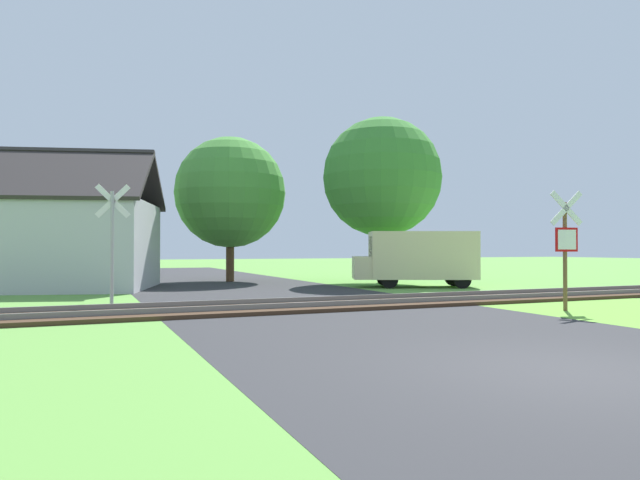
{
  "coord_description": "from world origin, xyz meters",
  "views": [
    {
      "loc": [
        -5.81,
        -5.27,
        1.55
      ],
      "look_at": [
        0.5,
        9.65,
        1.8
      ],
      "focal_mm": 32.0,
      "sensor_mm": 36.0,
      "label": 1
    }
  ],
  "objects_px": {
    "house": "(36,241)",
    "tree_right": "(382,177)",
    "mail_truck": "(418,257)",
    "tree_center": "(230,193)",
    "crossing_sign_far": "(112,237)",
    "stop_sign_near": "(566,243)"
  },
  "relations": [
    {
      "from": "stop_sign_near",
      "to": "tree_center",
      "type": "relative_size",
      "value": 0.44
    },
    {
      "from": "house",
      "to": "tree_center",
      "type": "distance_m",
      "value": 8.75
    },
    {
      "from": "house",
      "to": "mail_truck",
      "type": "relative_size",
      "value": 1.94
    },
    {
      "from": "stop_sign_near",
      "to": "mail_truck",
      "type": "distance_m",
      "value": 9.14
    },
    {
      "from": "house",
      "to": "tree_right",
      "type": "bearing_deg",
      "value": 9.41
    },
    {
      "from": "tree_right",
      "to": "crossing_sign_far",
      "type": "bearing_deg",
      "value": -148.53
    },
    {
      "from": "crossing_sign_far",
      "to": "mail_truck",
      "type": "height_order",
      "value": "crossing_sign_far"
    },
    {
      "from": "stop_sign_near",
      "to": "crossing_sign_far",
      "type": "xyz_separation_m",
      "value": [
        -10.4,
        4.8,
        0.16
      ]
    },
    {
      "from": "mail_truck",
      "to": "house",
      "type": "bearing_deg",
      "value": 94.69
    },
    {
      "from": "mail_truck",
      "to": "tree_center",
      "type": "bearing_deg",
      "value": 64.23
    },
    {
      "from": "house",
      "to": "tree_center",
      "type": "relative_size",
      "value": 1.48
    },
    {
      "from": "house",
      "to": "mail_truck",
      "type": "distance_m",
      "value": 14.93
    },
    {
      "from": "crossing_sign_far",
      "to": "house",
      "type": "height_order",
      "value": "house"
    },
    {
      "from": "mail_truck",
      "to": "crossing_sign_far",
      "type": "bearing_deg",
      "value": 132.57
    },
    {
      "from": "stop_sign_near",
      "to": "tree_center",
      "type": "distance_m",
      "value": 16.74
    },
    {
      "from": "tree_center",
      "to": "mail_truck",
      "type": "xyz_separation_m",
      "value": [
        6.04,
        -6.89,
        -2.99
      ]
    },
    {
      "from": "crossing_sign_far",
      "to": "tree_right",
      "type": "xyz_separation_m",
      "value": [
        11.94,
        7.31,
        2.96
      ]
    },
    {
      "from": "stop_sign_near",
      "to": "crossing_sign_far",
      "type": "relative_size",
      "value": 0.93
    },
    {
      "from": "tree_center",
      "to": "mail_truck",
      "type": "height_order",
      "value": "tree_center"
    },
    {
      "from": "stop_sign_near",
      "to": "house",
      "type": "xyz_separation_m",
      "value": [
        -12.7,
        13.7,
        0.15
      ]
    },
    {
      "from": "house",
      "to": "tree_center",
      "type": "height_order",
      "value": "tree_center"
    },
    {
      "from": "tree_center",
      "to": "house",
      "type": "bearing_deg",
      "value": -164.82
    }
  ]
}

